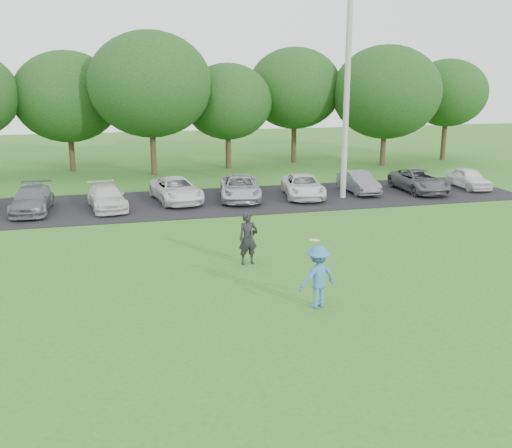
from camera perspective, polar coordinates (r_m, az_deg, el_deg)
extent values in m
plane|color=#2E7120|center=(15.93, 3.10, -7.65)|extent=(100.00, 100.00, 0.00)
cube|color=black|center=(28.07, -4.73, 2.24)|extent=(32.00, 6.50, 0.03)
cylinder|color=#A6A6A0|center=(28.61, 9.03, 11.98)|extent=(0.28, 0.28, 9.55)
imported|color=teal|center=(15.29, 6.16, -5.25)|extent=(1.25, 0.94, 1.71)
cylinder|color=white|center=(15.01, 5.86, -1.60)|extent=(0.28, 0.27, 0.11)
imported|color=black|center=(18.63, -0.80, -1.44)|extent=(0.68, 0.49, 1.74)
cube|color=black|center=(18.43, -0.13, -0.79)|extent=(0.15, 0.11, 0.10)
imported|color=slate|center=(27.62, -21.51, 2.29)|extent=(1.69, 3.98, 1.14)
imported|color=silver|center=(27.22, -14.72, 2.60)|extent=(2.06, 3.89, 1.08)
imported|color=white|center=(28.13, -7.97, 3.41)|extent=(2.52, 4.39, 1.15)
imported|color=#B7BABF|center=(28.34, -1.59, 3.63)|extent=(2.60, 4.44, 1.16)
imported|color=white|center=(29.02, 4.73, 3.80)|extent=(2.48, 4.25, 1.11)
imported|color=slate|center=(30.49, 10.21, 4.15)|extent=(1.18, 3.37, 1.11)
imported|color=#595B61|center=(31.47, 15.98, 4.16)|extent=(1.92, 4.10, 1.13)
imported|color=white|center=(33.32, 20.49, 4.32)|extent=(1.45, 3.25, 1.09)
cylinder|color=#38281C|center=(38.86, -17.93, 6.68)|extent=(0.36, 0.36, 2.20)
ellipsoid|color=#214C19|center=(38.57, -18.35, 11.99)|extent=(6.68, 6.68, 5.68)
cylinder|color=#38281C|center=(36.05, -10.22, 6.99)|extent=(0.36, 0.36, 2.70)
ellipsoid|color=#214C19|center=(35.74, -10.53, 13.56)|extent=(7.42, 7.42, 6.31)
cylinder|color=#38281C|center=(38.11, -2.79, 7.23)|extent=(0.36, 0.36, 2.20)
ellipsoid|color=#214C19|center=(37.83, -2.85, 12.13)|extent=(5.76, 5.76, 4.90)
cylinder|color=#38281C|center=(40.68, 3.80, 8.05)|extent=(0.36, 0.36, 2.70)
ellipsoid|color=#214C19|center=(40.42, 3.89, 13.39)|extent=(6.50, 6.50, 5.53)
cylinder|color=#38281C|center=(40.21, 12.58, 7.29)|extent=(0.36, 0.36, 2.20)
ellipsoid|color=#214C19|center=(39.92, 12.89, 12.72)|extent=(7.24, 7.24, 6.15)
cylinder|color=#38281C|center=(44.08, 18.25, 7.86)|extent=(0.36, 0.36, 2.70)
ellipsoid|color=#214C19|center=(43.85, 18.62, 12.32)|extent=(5.58, 5.58, 4.74)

